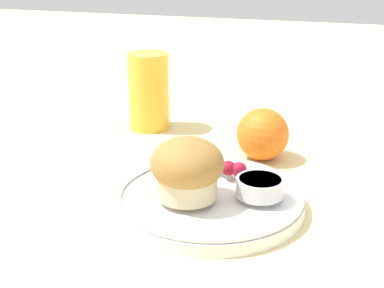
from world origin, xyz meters
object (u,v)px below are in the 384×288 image
(orange_fruit, at_px, (263,134))
(juice_glass, at_px, (149,91))
(muffin, at_px, (187,169))
(butter_knife, at_px, (216,168))

(orange_fruit, height_order, juice_glass, juice_glass)
(muffin, xyz_separation_m, orange_fruit, (0.05, 0.18, -0.02))
(muffin, height_order, juice_glass, juice_glass)
(butter_knife, relative_size, orange_fruit, 2.25)
(orange_fruit, bearing_deg, butter_knife, -110.24)
(orange_fruit, xyz_separation_m, juice_glass, (-0.19, 0.07, 0.02))
(muffin, bearing_deg, orange_fruit, 74.86)
(butter_knife, bearing_deg, orange_fruit, 79.37)
(juice_glass, bearing_deg, muffin, -60.21)
(muffin, relative_size, butter_knife, 0.50)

